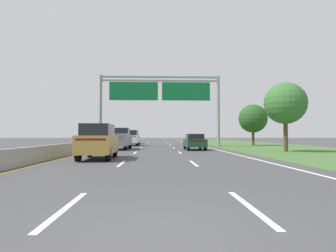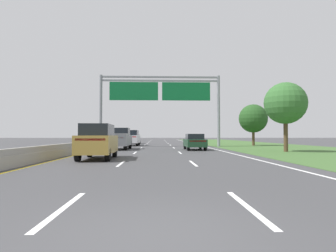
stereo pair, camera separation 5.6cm
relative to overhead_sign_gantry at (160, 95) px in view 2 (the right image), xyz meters
The scene contains 12 objects.
ground_plane 7.34m from the overhead_sign_gantry, 94.83° to the left, with size 220.00×220.00×0.00m, color #3D3D3F.
lane_striping 7.12m from the overhead_sign_gantry, 95.54° to the left, with size 11.96×106.00×0.01m.
grass_verge_right 15.49m from the overhead_sign_gantry, 14.58° to the left, with size 14.00×110.00×0.02m, color #3D602D.
median_barrier_concrete 9.85m from the overhead_sign_gantry, 152.77° to the left, with size 0.60×110.00×0.85m.
overhead_sign_gantry is the anchor object (origin of this frame).
pickup_truck_grey 9.24m from the overhead_sign_gantry, 123.49° to the right, with size 2.09×5.43×2.20m.
car_darkgreen_right_lane_sedan 9.94m from the overhead_sign_gantry, 65.99° to the right, with size 1.86×4.42×1.57m.
car_white_left_lane_suv 7.72m from the overhead_sign_gantry, 133.29° to the left, with size 1.98×4.73×2.11m.
car_silver_left_lane_sedan 14.08m from the overhead_sign_gantry, 108.94° to the left, with size 1.91×4.43×1.57m.
car_gold_left_lane_suv 19.26m from the overhead_sign_gantry, 102.21° to the right, with size 2.04×4.75×2.11m.
roadside_tree_near 15.70m from the overhead_sign_gantry, 45.96° to the right, with size 3.62×3.62×6.04m.
roadside_tree_mid 13.59m from the overhead_sign_gantry, 14.96° to the left, with size 3.91×3.91×5.69m.
Camera 2 is at (0.03, -4.31, 1.46)m, focal length 30.84 mm.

